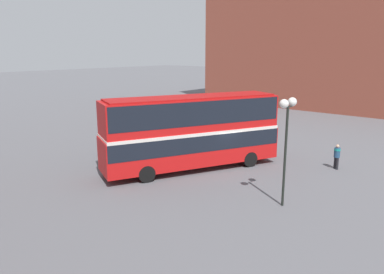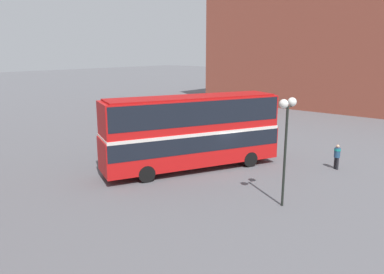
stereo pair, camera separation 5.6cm
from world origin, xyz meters
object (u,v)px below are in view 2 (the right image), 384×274
at_px(double_decker_bus, 192,128).
at_px(street_lamp_twin_globe, 287,120).
at_px(pedestrian_foreground, 337,154).
at_px(parked_car_kerb_near, 149,120).

height_order(double_decker_bus, street_lamp_twin_globe, street_lamp_twin_globe).
bearing_deg(double_decker_bus, pedestrian_foreground, -24.94).
bearing_deg(pedestrian_foreground, parked_car_kerb_near, -59.60).
bearing_deg(parked_car_kerb_near, street_lamp_twin_globe, 79.19).
relative_size(double_decker_bus, street_lamp_twin_globe, 2.15).
xyz_separation_m(double_decker_bus, street_lamp_twin_globe, (-1.57, -7.10, 1.58)).
relative_size(parked_car_kerb_near, street_lamp_twin_globe, 0.87).
height_order(double_decker_bus, parked_car_kerb_near, double_decker_bus).
distance_m(double_decker_bus, street_lamp_twin_globe, 7.44).
distance_m(pedestrian_foreground, parked_car_kerb_near, 18.66).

